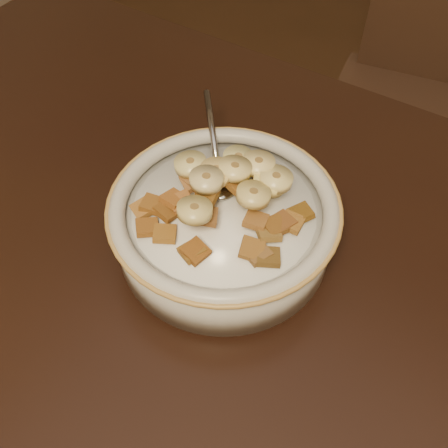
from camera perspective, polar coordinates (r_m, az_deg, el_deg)
The scene contains 41 objects.
table at distance 0.44m, azimuth 6.14°, elevation -23.00°, with size 1.40×0.90×0.04m, color black.
chair at distance 1.16m, azimuth 22.25°, elevation 11.48°, with size 0.43×0.43×0.96m, color #362117.
cereal_bowl at distance 0.49m, azimuth 0.00°, elevation -0.37°, with size 0.21×0.21×0.05m, color #BBB6AA.
milk at distance 0.47m, azimuth 0.00°, elevation 1.56°, with size 0.17×0.17×0.00m, color white.
spoon at distance 0.49m, azimuth -0.50°, elevation 4.87°, with size 0.04×0.05×0.01m, color #929398.
cereal_square_0 at distance 0.45m, azimuth 7.73°, elevation 0.21°, with size 0.02×0.02×0.01m, color olive.
cereal_square_1 at distance 0.43m, azimuth -3.66°, elevation -3.10°, with size 0.02×0.02×0.01m, color brown.
cereal_square_2 at distance 0.44m, azimuth -2.08°, elevation 0.93°, with size 0.02×0.02×0.01m, color brown.
cereal_square_3 at distance 0.43m, azimuth 3.21°, elevation -2.89°, with size 0.02×0.02×0.01m, color brown.
cereal_square_4 at distance 0.46m, azimuth -4.90°, elevation 2.55°, with size 0.02×0.02×0.01m, color #92581E.
cereal_square_5 at distance 0.43m, azimuth -3.27°, elevation -3.13°, with size 0.02×0.02×0.01m, color brown.
cereal_square_6 at distance 0.45m, azimuth -6.79°, elevation -1.10°, with size 0.02×0.02×0.01m, color brown.
cereal_square_7 at distance 0.46m, azimuth -5.75°, elevation 2.86°, with size 0.02×0.02×0.01m, color brown.
cereal_square_8 at distance 0.46m, azimuth -8.15°, elevation 2.23°, with size 0.02×0.02×0.01m, color brown.
cereal_square_9 at distance 0.44m, azimuth 5.82°, elevation -0.23°, with size 0.02×0.02×0.01m, color brown.
cereal_square_10 at distance 0.46m, azimuth 8.75°, elevation 1.21°, with size 0.02×0.02×0.01m, color brown.
cereal_square_11 at distance 0.46m, azimuth 1.48°, elevation 4.60°, with size 0.02×0.02×0.01m, color brown.
cereal_square_12 at distance 0.45m, azimuth -8.77°, elevation -0.38°, with size 0.02×0.02×0.01m, color brown.
cereal_square_13 at distance 0.47m, azimuth -9.21°, elevation 1.77°, with size 0.02×0.02×0.01m, color #9A5A26.
cereal_square_14 at distance 0.47m, azimuth -3.64°, elevation 4.93°, with size 0.02×0.02×0.01m, color brown.
cereal_square_15 at distance 0.45m, azimuth -2.06°, elevation 3.16°, with size 0.02×0.02×0.01m, color brown.
cereal_square_16 at distance 0.45m, azimuth 6.66°, elevation 0.21°, with size 0.02×0.02×0.01m, color brown.
cereal_square_17 at distance 0.44m, azimuth -3.22°, elevation 1.32°, with size 0.02×0.02×0.01m, color #985A27.
cereal_square_18 at distance 0.46m, azimuth -6.48°, elevation 1.51°, with size 0.02×0.02×0.01m, color brown.
cereal_square_19 at distance 0.43m, azimuth 5.09°, elevation -3.76°, with size 0.02×0.02×0.01m, color brown.
cereal_square_20 at distance 0.43m, azimuth 3.85°, elevation -3.31°, with size 0.02×0.02×0.01m, color brown.
cereal_square_21 at distance 0.44m, azimuth 3.65°, elevation 0.42°, with size 0.02×0.02×0.01m, color #9D6628.
cereal_square_22 at distance 0.44m, azimuth 5.12°, elevation -1.01°, with size 0.02×0.02×0.01m, color olive.
cereal_square_23 at distance 0.50m, azimuth 3.99°, elevation 6.14°, with size 0.02×0.02×0.01m, color #985621.
cereal_square_24 at distance 0.47m, azimuth 0.25°, elevation 5.39°, with size 0.02×0.02×0.01m, color brown.
cereal_square_25 at distance 0.47m, azimuth -3.20°, elevation 4.95°, with size 0.02×0.02×0.01m, color #945E35.
banana_slice_0 at distance 0.46m, azimuth 5.22°, elevation 4.70°, with size 0.03×0.03×0.01m, color #FDEE7D.
banana_slice_1 at distance 0.45m, azimuth -2.02°, elevation 5.10°, with size 0.03×0.03×0.01m, color #D3C485.
banana_slice_2 at distance 0.43m, azimuth -3.37°, elevation 1.58°, with size 0.03×0.03×0.01m, color #DEBF76.
banana_slice_3 at distance 0.46m, azimuth -0.91°, elevation 5.94°, with size 0.03×0.03×0.01m, color #F8D57B.
banana_slice_4 at distance 0.46m, azimuth 1.27°, elevation 6.33°, with size 0.03×0.03×0.01m, color #DFD088.
banana_slice_5 at distance 0.47m, azimuth 3.98°, elevation 6.88°, with size 0.03×0.03×0.01m, color beige.
banana_slice_6 at distance 0.44m, azimuth 3.39°, elevation 3.37°, with size 0.03×0.03×0.01m, color #E4D07D.
banana_slice_7 at distance 0.48m, azimuth -3.85°, elevation 6.82°, with size 0.03×0.03×0.01m, color #FEE58A.
banana_slice_8 at distance 0.46m, azimuth 5.96°, elevation 5.15°, with size 0.03×0.03×0.01m, color #DACC6D.
banana_slice_9 at distance 0.49m, azimuth 1.66°, elevation 7.38°, with size 0.03×0.03×0.01m, color #EEE593.
Camera 1 is at (0.02, -0.13, 1.15)m, focal length 40.00 mm.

